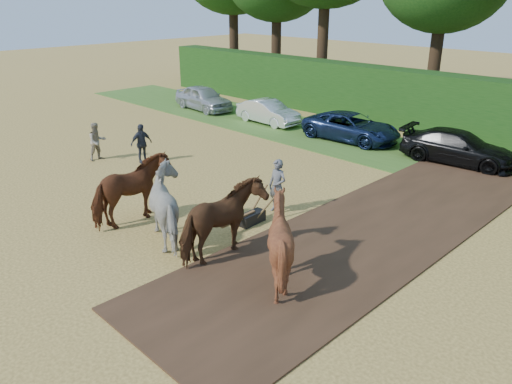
{
  "coord_description": "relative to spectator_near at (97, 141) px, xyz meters",
  "views": [
    {
      "loc": [
        8.6,
        -5.56,
        6.65
      ],
      "look_at": [
        -0.75,
        3.74,
        1.4
      ],
      "focal_mm": 35.0,
      "sensor_mm": 36.0,
      "label": 1
    }
  ],
  "objects": [
    {
      "name": "ground",
      "position": [
        10.7,
        -4.11,
        -0.81
      ],
      "size": [
        120.0,
        120.0,
        0.0
      ],
      "primitive_type": "plane",
      "color": "gold",
      "rests_on": "ground"
    },
    {
      "name": "earth_strip",
      "position": [
        12.2,
        2.89,
        -0.78
      ],
      "size": [
        4.5,
        17.0,
        0.05
      ],
      "primitive_type": "cube",
      "color": "#472D1C",
      "rests_on": "ground"
    },
    {
      "name": "grass_verge",
      "position": [
        10.7,
        9.89,
        -0.79
      ],
      "size": [
        50.0,
        5.0,
        0.03
      ],
      "primitive_type": "cube",
      "color": "#38601E",
      "rests_on": "ground"
    },
    {
      "name": "hedgerow",
      "position": [
        10.7,
        14.39,
        0.69
      ],
      "size": [
        46.0,
        1.6,
        3.0
      ],
      "primitive_type": "cube",
      "color": "#14380F",
      "rests_on": "ground"
    },
    {
      "name": "spectator_near",
      "position": [
        0.0,
        0.0,
        0.0
      ],
      "size": [
        0.65,
        0.82,
        1.62
      ],
      "primitive_type": "imported",
      "rotation": [
        0.0,
        0.0,
        1.52
      ],
      "color": "#B7AD90",
      "rests_on": "ground"
    },
    {
      "name": "spectator_far",
      "position": [
        1.66,
        1.13,
        0.02
      ],
      "size": [
        0.46,
        1.0,
        1.66
      ],
      "primitive_type": "imported",
      "rotation": [
        0.0,
        0.0,
        1.51
      ],
      "color": "#272B34",
      "rests_on": "ground"
    },
    {
      "name": "plough_team",
      "position": [
        9.38,
        -1.95,
        0.25
      ],
      "size": [
        6.99,
        5.3,
        2.13
      ],
      "color": "brown",
      "rests_on": "ground"
    }
  ]
}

